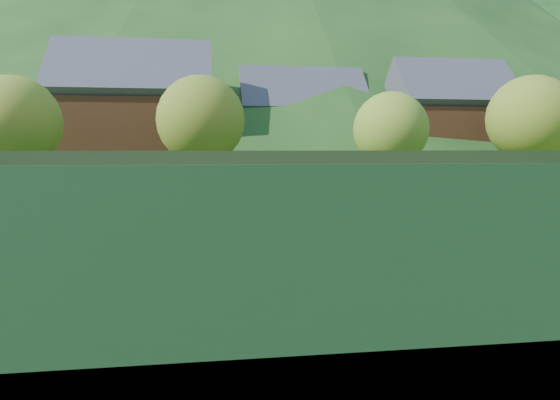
{
  "coord_description": "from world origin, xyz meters",
  "views": [
    {
      "loc": [
        -3.51,
        -16.95,
        3.19
      ],
      "look_at": [
        -1.07,
        0.0,
        1.39
      ],
      "focal_mm": 32.0,
      "sensor_mm": 36.0,
      "label": 1
    }
  ],
  "objects": [
    {
      "name": "mountain_far_right",
      "position": [
        90.0,
        150.0,
        47.5
      ],
      "size": [
        260.0,
        260.0,
        95.0
      ],
      "primitive_type": "cone",
      "color": "#133512",
      "rests_on": "ground"
    },
    {
      "name": "student_d",
      "position": [
        6.63,
        2.18,
        0.66
      ],
      "size": [
        0.95,
        0.77,
        1.28
      ],
      "primitive_type": "imported",
      "rotation": [
        0.0,
        0.0,
        2.72
      ],
      "color": "orange",
      "rests_on": "clay_court"
    },
    {
      "name": "tennis_ball_6",
      "position": [
        -2.88,
        -5.68,
        0.05
      ],
      "size": [
        0.07,
        0.07,
        0.07
      ],
      "primitive_type": "sphere",
      "color": "yellow",
      "rests_on": "clay_court"
    },
    {
      "name": "tennis_ball_10",
      "position": [
        5.16,
        -3.72,
        0.05
      ],
      "size": [
        0.07,
        0.07,
        0.07
      ],
      "primitive_type": "sphere",
      "color": "yellow",
      "rests_on": "clay_court"
    },
    {
      "name": "chalet_mid",
      "position": [
        6.0,
        34.0,
        4.99
      ],
      "size": [
        12.65,
        8.82,
        11.45
      ],
      "color": "beige",
      "rests_on": "ground"
    },
    {
      "name": "tennis_ball_1",
      "position": [
        1.24,
        -4.81,
        0.05
      ],
      "size": [
        0.07,
        0.07,
        0.07
      ],
      "primitive_type": "sphere",
      "color": "yellow",
      "rests_on": "clay_court"
    },
    {
      "name": "chalet_right",
      "position": [
        20.0,
        30.0,
        5.26
      ],
      "size": [
        11.5,
        8.82,
        11.91
      ],
      "color": "beige",
      "rests_on": "ground"
    },
    {
      "name": "student_b",
      "position": [
        4.69,
        3.29,
        0.72
      ],
      "size": [
        0.87,
        0.47,
        1.4
      ],
      "primitive_type": "imported",
      "rotation": [
        0.0,
        0.0,
        2.98
      ],
      "color": "orange",
      "rests_on": "clay_court"
    },
    {
      "name": "tennis_ball_13",
      "position": [
        -3.26,
        -6.84,
        0.05
      ],
      "size": [
        0.07,
        0.07,
        0.07
      ],
      "primitive_type": "sphere",
      "color": "yellow",
      "rests_on": "clay_court"
    },
    {
      "name": "tennis_ball_7",
      "position": [
        -2.01,
        -3.35,
        0.05
      ],
      "size": [
        0.07,
        0.07,
        0.07
      ],
      "primitive_type": "sphere",
      "color": "yellow",
      "rests_on": "clay_court"
    },
    {
      "name": "tennis_ball_5",
      "position": [
        -2.15,
        -3.9,
        0.05
      ],
      "size": [
        0.07,
        0.07,
        0.07
      ],
      "primitive_type": "sphere",
      "color": "yellow",
      "rests_on": "clay_court"
    },
    {
      "name": "ground",
      "position": [
        0.0,
        0.0,
        0.0
      ],
      "size": [
        400.0,
        400.0,
        0.0
      ],
      "primitive_type": "plane",
      "color": "#2E4B17",
      "rests_on": "ground"
    },
    {
      "name": "tennis_ball_15",
      "position": [
        0.25,
        -9.1,
        0.05
      ],
      "size": [
        0.07,
        0.07,
        0.07
      ],
      "primitive_type": "sphere",
      "color": "yellow",
      "rests_on": "clay_court"
    },
    {
      "name": "tennis_ball_11",
      "position": [
        2.74,
        -6.9,
        0.05
      ],
      "size": [
        0.07,
        0.07,
        0.07
      ],
      "primitive_type": "sphere",
      "color": "yellow",
      "rests_on": "clay_court"
    },
    {
      "name": "tree_c",
      "position": [
        10.0,
        19.0,
        4.54
      ],
      "size": [
        5.6,
        5.6,
        7.35
      ],
      "color": "#3F2919",
      "rests_on": "ground"
    },
    {
      "name": "tree_d",
      "position": [
        22.0,
        20.0,
        5.52
      ],
      "size": [
        6.8,
        6.8,
        8.93
      ],
      "color": "#3F2919",
      "rests_on": "ground"
    },
    {
      "name": "tennis_ball_9",
      "position": [
        -4.86,
        -8.84,
        0.05
      ],
      "size": [
        0.07,
        0.07,
        0.07
      ],
      "primitive_type": "sphere",
      "color": "yellow",
      "rests_on": "clay_court"
    },
    {
      "name": "tennis_ball_0",
      "position": [
        -3.46,
        -2.53,
        0.05
      ],
      "size": [
        0.07,
        0.07,
        0.07
      ],
      "primitive_type": "sphere",
      "color": "yellow",
      "rests_on": "clay_court"
    },
    {
      "name": "tennis_ball_2",
      "position": [
        -2.66,
        -8.01,
        0.05
      ],
      "size": [
        0.07,
        0.07,
        0.07
      ],
      "primitive_type": "sphere",
      "color": "yellow",
      "rests_on": "clay_court"
    },
    {
      "name": "tennis_ball_12",
      "position": [
        -6.92,
        -4.37,
        0.05
      ],
      "size": [
        0.07,
        0.07,
        0.07
      ],
      "primitive_type": "sphere",
      "color": "yellow",
      "rests_on": "clay_court"
    },
    {
      "name": "tennis_net",
      "position": [
        0.0,
        0.0,
        0.52
      ],
      "size": [
        0.1,
        12.07,
        1.1
      ],
      "color": "black",
      "rests_on": "clay_court"
    },
    {
      "name": "clay_court",
      "position": [
        0.0,
        0.0,
        0.01
      ],
      "size": [
        40.0,
        24.0,
        0.02
      ],
      "primitive_type": "cube",
      "color": "#BE4B1E",
      "rests_on": "ground"
    },
    {
      "name": "chalet_left",
      "position": [
        -10.0,
        30.0,
        5.65
      ],
      "size": [
        13.8,
        9.93,
        12.92
      ],
      "color": "beige",
      "rests_on": "ground"
    },
    {
      "name": "perimeter_fence",
      "position": [
        0.0,
        0.0,
        1.27
      ],
      "size": [
        40.4,
        24.24,
        3.0
      ],
      "color": "black",
      "rests_on": "clay_court"
    },
    {
      "name": "tree_a",
      "position": [
        -16.0,
        18.0,
        4.87
      ],
      "size": [
        6.0,
        6.0,
        7.88
      ],
      "color": "#422A1A",
      "rests_on": "ground"
    },
    {
      "name": "court_lines",
      "position": [
        0.0,
        0.0,
        0.02
      ],
      "size": [
        23.83,
        11.03,
        0.0
      ],
      "color": "white",
      "rests_on": "clay_court"
    },
    {
      "name": "tree_b",
      "position": [
        -4.0,
        20.0,
        5.19
      ],
      "size": [
        6.4,
        6.4,
        8.4
      ],
      "color": "#402A19",
      "rests_on": "ground"
    },
    {
      "name": "coach",
      "position": [
        -1.57,
        -2.95,
        1.0
      ],
      "size": [
        0.77,
        0.55,
        1.97
      ],
      "primitive_type": "imported",
      "rotation": [
        0.0,
        0.0,
        0.11
      ],
      "color": "#1B4FAF",
      "rests_on": "clay_court"
    },
    {
      "name": "student_c",
      "position": [
        7.03,
        1.77,
        0.76
      ],
      "size": [
        0.8,
        0.59,
        1.49
      ],
      "primitive_type": "imported",
      "rotation": [
        0.0,
        0.0,
        3.32
      ],
      "color": "orange",
      "rests_on": "clay_court"
    },
    {
      "name": "tennis_ball_3",
      "position": [
        -6.69,
        -4.47,
        0.05
      ],
      "size": [
        0.07,
        0.07,
        0.07
      ],
      "primitive_type": "sphere",
      "color": "yellow",
      "rests_on": "clay_court"
    },
    {
      "name": "student_a",
      "position": [
        3.87,
        2.25,
        0.73
      ],
      "size": [
        0.78,
        0.66,
        1.41
      ],
      "primitive_type": "imported",
      "rotation": [
        0.0,
        0.0,
        3.34
      ],
      "color": "orange",
      "rests_on": "clay_court"
    },
    {
      "name": "tennis_ball_17",
      "position": [
        -2.17,
        -8.0,
        0.05
      ],
      "size": [
        0.07,
        0.07,
        0.07
      ],
      "primitive_type": "sphere",
      "color": "yellow",
      "rests_on": "clay_court"
    },
    {
      "name": "tennis_ball_14",
      "position": [
        1.8,
        -3.21,
        0.05
      ],
      "size": [
        0.07,
        0.07,
        0.07
      ],
      "primitive_type": "sphere",
      "color": "yellow",
      "rests_on": "clay_court"
    },
    {
      "name": "tennis_ball_16",
      "position": [
        6.2,
        -0.82,
        0.05
      ],
      "size": [
        0.07,
        0.07,
        0.07
      ],
      "primitive_type": "sphere",
      "color": "yellow",
      "rests_on": "clay_court"
    },
    {
      "name": "ball_hopper",
      "position": [
        -5.14,
        -3.79,
        0.77
      ],
      "size": [
        0.57,
        0.57,
        1.0
      ],
      "color": "black",
      "rests_on": "clay_court"
    }
  ]
}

